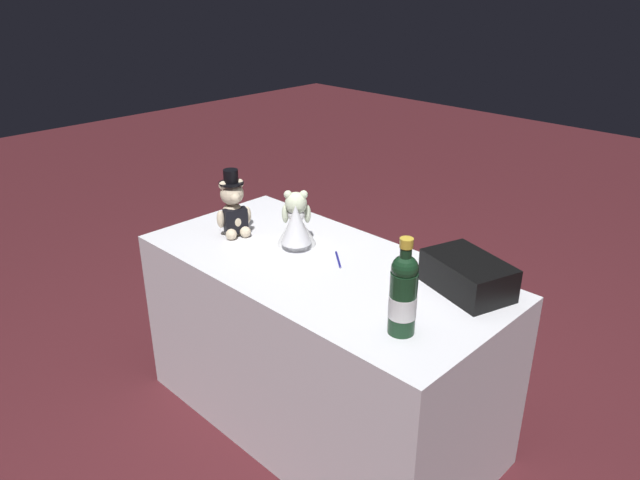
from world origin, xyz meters
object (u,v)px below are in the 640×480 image
champagne_bottle (403,294)px  signing_pen (338,260)px  gift_case_black (468,275)px  teddy_bear_bride (296,223)px  teddy_bear_groom (233,209)px

champagne_bottle → signing_pen: size_ratio=2.85×
champagne_bottle → gift_case_black: champagne_bottle is taller
champagne_bottle → signing_pen: 0.55m
champagne_bottle → gift_case_black: (-0.00, -0.37, -0.08)m
teddy_bear_bride → champagne_bottle: size_ratio=0.73×
teddy_bear_bride → gift_case_black: 0.72m
gift_case_black → teddy_bear_bride: bearing=12.6°
teddy_bear_groom → champagne_bottle: (-0.97, 0.11, 0.02)m
teddy_bear_bride → signing_pen: size_ratio=2.07×
champagne_bottle → signing_pen: (0.48, -0.23, -0.13)m
signing_pen → gift_case_black: gift_case_black is taller
teddy_bear_groom → signing_pen: bearing=-166.6°
teddy_bear_groom → champagne_bottle: size_ratio=0.89×
teddy_bear_bride → champagne_bottle: bearing=162.9°
teddy_bear_bride → teddy_bear_groom: bearing=21.0°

